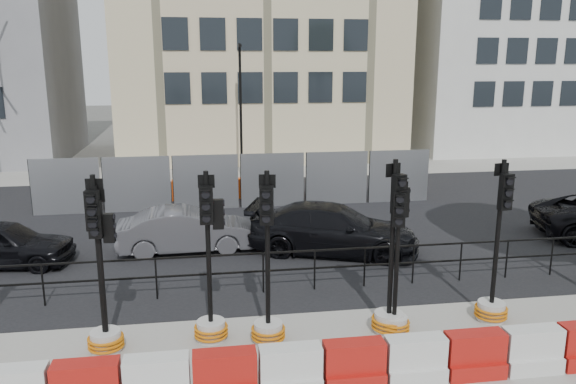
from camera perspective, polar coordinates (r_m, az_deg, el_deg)
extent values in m
plane|color=#51514C|center=(12.10, -1.87, -12.49)|extent=(120.00, 120.00, 0.00)
cube|color=black|center=(18.63, -4.46, -3.16)|extent=(40.00, 14.00, 0.03)
cube|color=gray|center=(27.37, -5.90, 2.09)|extent=(40.00, 4.00, 0.02)
cube|color=silver|center=(37.68, 21.24, 16.52)|extent=(12.00, 9.00, 16.00)
cylinder|color=black|center=(13.41, -23.62, -8.69)|extent=(0.04, 0.04, 1.00)
cylinder|color=black|center=(13.14, -18.51, -8.69)|extent=(0.04, 0.04, 1.00)
cylinder|color=black|center=(12.99, -13.23, -8.61)|extent=(0.04, 0.04, 1.00)
cylinder|color=black|center=(12.94, -7.87, -8.46)|extent=(0.04, 0.04, 1.00)
cylinder|color=black|center=(13.00, -2.52, -8.23)|extent=(0.04, 0.04, 1.00)
cylinder|color=black|center=(13.17, 2.72, -7.94)|extent=(0.04, 0.04, 1.00)
cylinder|color=black|center=(13.45, 7.79, -7.60)|extent=(0.04, 0.04, 1.00)
cylinder|color=black|center=(13.82, 12.60, -7.22)|extent=(0.04, 0.04, 1.00)
cylinder|color=black|center=(14.29, 17.12, -6.81)|extent=(0.04, 0.04, 1.00)
cylinder|color=black|center=(14.84, 21.33, -6.40)|extent=(0.04, 0.04, 1.00)
cylinder|color=black|center=(15.46, 25.21, -5.98)|extent=(0.04, 0.04, 1.00)
cube|color=black|center=(12.83, -2.55, -6.24)|extent=(18.00, 0.04, 0.04)
cube|color=black|center=(12.98, -2.53, -8.03)|extent=(18.00, 0.04, 0.04)
cube|color=gray|center=(20.83, -21.64, 0.48)|extent=(2.30, 0.05, 2.00)
cylinder|color=black|center=(21.12, -24.68, 0.37)|extent=(0.05, 0.05, 2.00)
cube|color=gray|center=(20.42, -15.07, 0.73)|extent=(2.30, 0.05, 2.00)
cylinder|color=black|center=(20.58, -18.25, 0.61)|extent=(0.05, 0.05, 2.00)
cube|color=gray|center=(20.28, -8.32, 0.97)|extent=(2.30, 0.05, 2.00)
cylinder|color=black|center=(20.31, -11.56, 0.85)|extent=(0.05, 0.05, 2.00)
cube|color=gray|center=(20.43, -1.58, 1.19)|extent=(2.30, 0.05, 2.00)
cylinder|color=black|center=(20.33, -4.80, 1.09)|extent=(0.05, 0.05, 2.00)
cube|color=gray|center=(20.86, 4.98, 1.39)|extent=(2.30, 0.05, 2.00)
cylinder|color=black|center=(20.62, 1.87, 1.30)|extent=(0.05, 0.05, 2.00)
cube|color=gray|center=(21.55, 11.19, 1.57)|extent=(2.30, 0.05, 2.00)
cylinder|color=black|center=(21.19, 8.27, 1.49)|extent=(0.05, 0.05, 2.00)
cube|color=#DC4D0E|center=(22.05, -15.60, 0.00)|extent=(1.00, 0.40, 0.80)
cube|color=#DC4D0E|center=(21.89, -10.40, 0.18)|extent=(1.00, 0.40, 0.80)
cube|color=#DC4D0E|center=(21.92, -5.17, 0.36)|extent=(1.00, 0.40, 0.80)
cube|color=#DC4D0E|center=(22.12, 0.00, 0.53)|extent=(1.00, 0.40, 0.80)
cylinder|color=black|center=(25.99, -4.83, 8.18)|extent=(0.12, 0.12, 6.00)
cube|color=black|center=(25.66, -4.91, 14.60)|extent=(0.12, 0.50, 0.12)
cube|color=white|center=(9.75, -26.16, -17.04)|extent=(1.00, 0.35, 0.50)
cube|color=red|center=(9.49, -19.83, -17.30)|extent=(1.00, 0.35, 0.50)
cube|color=white|center=(9.34, -13.20, -17.35)|extent=(1.00, 0.35, 0.50)
cube|color=red|center=(9.31, -6.45, -17.18)|extent=(1.00, 0.35, 0.50)
cube|color=white|center=(9.60, 0.25, -18.86)|extent=(1.00, 0.50, 0.30)
cube|color=white|center=(9.39, 0.25, -16.79)|extent=(1.00, 0.35, 0.50)
cube|color=red|center=(9.79, 6.65, -18.25)|extent=(1.00, 0.50, 0.30)
cube|color=red|center=(9.59, 6.72, -16.21)|extent=(1.00, 0.35, 0.50)
cube|color=white|center=(10.09, 12.69, -17.47)|extent=(1.00, 0.50, 0.30)
cube|color=white|center=(9.90, 12.81, -15.48)|extent=(1.00, 0.35, 0.50)
cube|color=red|center=(10.49, 18.28, -16.58)|extent=(1.00, 0.50, 0.30)
cube|color=red|center=(10.30, 18.44, -14.65)|extent=(1.00, 0.35, 0.50)
cube|color=white|center=(10.97, 23.36, -15.64)|extent=(1.00, 0.50, 0.30)
cube|color=white|center=(10.80, 23.56, -13.77)|extent=(1.00, 0.35, 0.50)
cylinder|color=silver|center=(11.21, -17.90, -14.29)|extent=(0.51, 0.51, 0.38)
torus|color=#C8690A|center=(11.25, -17.87, -14.63)|extent=(0.62, 0.62, 0.05)
torus|color=#C8690A|center=(11.21, -17.90, -14.29)|extent=(0.62, 0.62, 0.05)
torus|color=#C8690A|center=(11.18, -17.92, -13.94)|extent=(0.62, 0.62, 0.05)
cylinder|color=black|center=(10.61, -18.48, -6.94)|extent=(0.09, 0.09, 2.86)
cube|color=black|center=(10.25, -19.00, -2.65)|extent=(0.24, 0.16, 0.67)
cylinder|color=black|center=(10.24, -19.03, -3.89)|extent=(0.15, 0.06, 0.14)
cylinder|color=black|center=(10.18, -19.12, -2.76)|extent=(0.15, 0.06, 0.14)
cylinder|color=black|center=(10.13, -19.21, -1.62)|extent=(0.15, 0.06, 0.14)
cube|color=black|center=(10.32, -18.89, -0.35)|extent=(0.29, 0.06, 0.23)
cube|color=black|center=(10.36, -17.73, -3.50)|extent=(0.20, 0.15, 0.52)
cylinder|color=silver|center=(11.22, -18.02, -14.22)|extent=(0.55, 0.55, 0.40)
torus|color=#C8690A|center=(11.25, -17.99, -14.59)|extent=(0.66, 0.66, 0.05)
torus|color=#C8690A|center=(11.22, -18.02, -14.22)|extent=(0.66, 0.66, 0.05)
torus|color=#C8690A|center=(11.18, -18.05, -13.85)|extent=(0.66, 0.66, 0.05)
cylinder|color=black|center=(10.59, -18.64, -6.40)|extent=(0.09, 0.09, 3.03)
cube|color=black|center=(10.22, -19.20, -1.80)|extent=(0.26, 0.17, 0.71)
cylinder|color=black|center=(10.20, -19.23, -3.12)|extent=(0.16, 0.07, 0.15)
cylinder|color=black|center=(10.14, -19.32, -1.92)|extent=(0.16, 0.07, 0.15)
cylinder|color=black|center=(10.09, -19.42, -0.70)|extent=(0.16, 0.07, 0.15)
cube|color=black|center=(10.30, -19.09, 0.64)|extent=(0.30, 0.06, 0.24)
cylinder|color=silver|center=(11.18, -7.82, -13.77)|extent=(0.54, 0.54, 0.40)
torus|color=#C8690A|center=(11.21, -7.81, -14.13)|extent=(0.65, 0.65, 0.05)
torus|color=#C8690A|center=(11.18, -7.82, -13.77)|extent=(0.65, 0.65, 0.05)
torus|color=#C8690A|center=(11.14, -7.83, -13.40)|extent=(0.65, 0.65, 0.05)
cylinder|color=black|center=(10.55, -8.09, -5.95)|extent=(0.09, 0.09, 3.02)
cube|color=black|center=(10.17, -8.29, -1.35)|extent=(0.25, 0.16, 0.70)
cylinder|color=black|center=(10.15, -8.28, -2.67)|extent=(0.15, 0.06, 0.15)
cylinder|color=black|center=(10.10, -8.32, -1.46)|extent=(0.15, 0.06, 0.15)
cylinder|color=black|center=(10.04, -8.36, -0.24)|extent=(0.15, 0.06, 0.15)
cube|color=black|center=(10.26, -8.31, 1.08)|extent=(0.30, 0.05, 0.24)
cube|color=black|center=(10.33, -7.10, -2.24)|extent=(0.21, 0.14, 0.55)
cylinder|color=silver|center=(11.02, -2.02, -14.05)|extent=(0.55, 0.55, 0.40)
torus|color=#C8690A|center=(11.05, -2.01, -14.43)|extent=(0.66, 0.66, 0.05)
torus|color=#C8690A|center=(11.02, -2.02, -14.05)|extent=(0.66, 0.66, 0.05)
torus|color=#C8690A|center=(10.98, -2.02, -13.68)|extent=(0.66, 0.66, 0.05)
cylinder|color=black|center=(10.38, -2.09, -6.08)|extent=(0.09, 0.09, 3.04)
cube|color=black|center=(10.00, -2.19, -1.37)|extent=(0.27, 0.19, 0.71)
cylinder|color=black|center=(9.98, -2.22, -2.73)|extent=(0.16, 0.08, 0.15)
cylinder|color=black|center=(9.92, -2.23, -1.49)|extent=(0.16, 0.08, 0.15)
cylinder|color=black|center=(9.86, -2.24, -0.24)|extent=(0.16, 0.08, 0.15)
cube|color=black|center=(10.08, -2.12, 1.11)|extent=(0.30, 0.09, 0.24)
cylinder|color=silver|center=(11.53, 10.18, -12.92)|extent=(0.57, 0.57, 0.42)
torus|color=#C8690A|center=(11.57, 10.16, -13.29)|extent=(0.68, 0.68, 0.05)
torus|color=#C8690A|center=(11.53, 10.18, -12.92)|extent=(0.68, 0.68, 0.05)
torus|color=#C8690A|center=(11.49, 10.19, -12.54)|extent=(0.68, 0.68, 0.05)
cylinder|color=black|center=(10.90, 10.54, -4.93)|extent=(0.09, 0.09, 3.16)
cube|color=black|center=(10.55, 11.17, -0.21)|extent=(0.29, 0.22, 0.74)
cylinder|color=black|center=(10.54, 11.39, -1.53)|extent=(0.17, 0.10, 0.16)
cylinder|color=black|center=(10.49, 11.45, -0.31)|extent=(0.17, 0.10, 0.16)
cylinder|color=black|center=(10.44, 11.51, 0.93)|extent=(0.17, 0.10, 0.16)
cube|color=black|center=(10.61, 10.64, 2.22)|extent=(0.31, 0.13, 0.25)
cube|color=black|center=(10.82, 11.59, -1.04)|extent=(0.24, 0.20, 0.58)
cylinder|color=silver|center=(11.50, 10.70, -13.13)|extent=(0.51, 0.51, 0.38)
torus|color=#C8690A|center=(11.53, 10.69, -13.47)|extent=(0.62, 0.62, 0.05)
torus|color=#C8690A|center=(11.50, 10.70, -13.13)|extent=(0.62, 0.62, 0.05)
torus|color=#C8690A|center=(11.46, 10.72, -12.79)|extent=(0.62, 0.62, 0.05)
cylinder|color=black|center=(10.91, 11.04, -5.93)|extent=(0.09, 0.09, 2.86)
cube|color=black|center=(10.56, 11.26, -1.73)|extent=(0.26, 0.20, 0.67)
cylinder|color=black|center=(10.54, 11.21, -2.93)|extent=(0.15, 0.09, 0.14)
cylinder|color=black|center=(10.48, 11.27, -1.83)|extent=(0.15, 0.09, 0.14)
cylinder|color=black|center=(10.43, 11.32, -0.72)|extent=(0.15, 0.09, 0.14)
cube|color=black|center=(10.63, 11.33, 0.50)|extent=(0.28, 0.12, 0.23)
cylinder|color=silver|center=(12.55, 19.91, -11.33)|extent=(0.55, 0.55, 0.41)
torus|color=#C8690A|center=(12.58, 19.89, -11.67)|extent=(0.67, 0.67, 0.05)
torus|color=#C8690A|center=(12.55, 19.91, -11.33)|extent=(0.67, 0.67, 0.05)
torus|color=#C8690A|center=(12.52, 19.94, -10.98)|extent=(0.67, 0.67, 0.05)
cylinder|color=black|center=(11.98, 20.53, -4.15)|extent=(0.09, 0.09, 3.08)
cube|color=black|center=(11.66, 21.24, 0.02)|extent=(0.26, 0.17, 0.72)
cylinder|color=black|center=(11.65, 21.39, -1.15)|extent=(0.16, 0.07, 0.15)
cylinder|color=black|center=(11.60, 21.48, -0.07)|extent=(0.16, 0.07, 0.15)
cylinder|color=black|center=(11.55, 21.58, 1.02)|extent=(0.16, 0.07, 0.15)
cube|color=black|center=(11.73, 20.87, 2.17)|extent=(0.31, 0.07, 0.25)
imported|color=black|center=(16.41, -27.07, -4.70)|extent=(2.33, 3.95, 1.23)
imported|color=#4C4C51|center=(15.99, -10.29, -3.83)|extent=(1.66, 3.90, 1.25)
imported|color=black|center=(15.66, 4.61, -3.78)|extent=(4.87, 5.92, 1.37)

